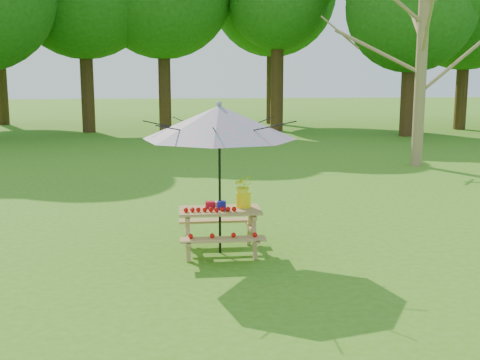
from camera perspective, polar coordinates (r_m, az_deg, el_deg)
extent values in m
cylinder|color=olive|center=(17.97, 16.78, 9.91)|extent=(0.38, 0.38, 5.44)
cube|color=#A47B4A|center=(8.89, -1.92, -2.89)|extent=(1.20, 0.62, 0.04)
cube|color=#A47B4A|center=(8.43, -1.62, -5.65)|extent=(1.20, 0.22, 0.04)
cube|color=#A47B4A|center=(9.49, -2.18, -3.86)|extent=(1.20, 0.22, 0.04)
cylinder|color=black|center=(8.80, -1.94, 0.12)|extent=(0.04, 0.04, 2.25)
cone|color=#1EA5AE|center=(8.69, -1.97, 5.49)|extent=(2.56, 2.56, 0.48)
sphere|color=#1EA5AE|center=(8.67, -1.99, 7.23)|extent=(0.08, 0.08, 0.08)
cube|color=#B70E23|center=(8.95, -2.84, -2.35)|extent=(0.14, 0.12, 0.10)
cylinder|color=#121395|center=(8.83, -1.76, -2.42)|extent=(0.13, 0.13, 0.13)
cube|color=#EFE8CF|center=(9.08, -2.19, -2.27)|extent=(0.13, 0.13, 0.07)
cylinder|color=yellow|center=(8.98, 0.33, -1.90)|extent=(0.22, 0.22, 0.22)
imported|color=#FCFB27|center=(8.94, 0.33, -0.54)|extent=(0.35, 0.32, 0.33)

